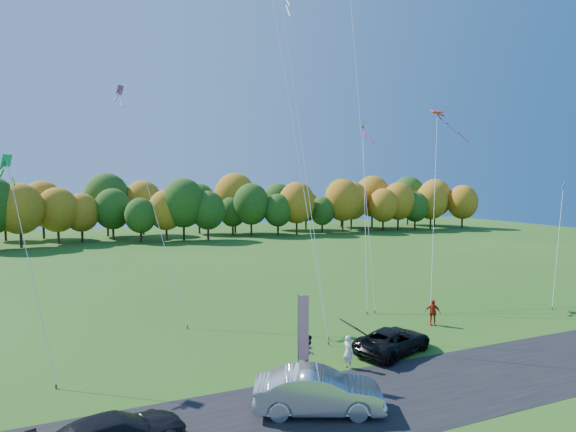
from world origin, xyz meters
name	(u,v)px	position (x,y,z in m)	size (l,w,h in m)	color
ground	(333,363)	(0.00, 0.00, 0.00)	(160.00, 160.00, 0.00)	#235215
asphalt_strip	(378,399)	(0.00, -4.00, 0.01)	(90.00, 6.00, 0.01)	black
tree_line	(175,239)	(0.00, 55.00, 0.00)	(116.00, 12.00, 10.00)	#1E4711
black_suv	(393,340)	(3.64, 0.09, 0.66)	(2.19, 4.76, 1.32)	black
silver_sedan	(318,391)	(-2.78, -4.04, 0.83)	(1.76, 5.06, 1.67)	#B5B6BA
person_tailgate_a	(348,352)	(0.42, -0.76, 0.81)	(0.59, 0.39, 1.61)	white
person_tailgate_b	(309,351)	(-1.34, -0.01, 0.81)	(0.78, 0.61, 1.61)	gray
person_east	(433,312)	(8.75, 3.10, 0.81)	(0.96, 0.40, 1.63)	red
feather_flag	(302,327)	(-2.17, -1.10, 2.45)	(0.53, 0.12, 4.02)	#999999
kite_delta_blue	(283,64)	(0.10, 7.00, 16.37)	(3.36, 10.08, 32.53)	#4C3F33
kite_parafoil_orange	(359,103)	(8.73, 12.39, 15.45)	(5.55, 11.91, 31.20)	#4C3F33
kite_delta_red	(297,106)	(1.55, 8.15, 14.09)	(2.56, 9.69, 24.71)	#4C3F33
kite_parafoil_rainbow	(434,199)	(13.92, 9.30, 7.80)	(8.86, 8.90, 15.95)	#4C3F33
kite_diamond_green	(29,264)	(-13.73, 4.48, 5.19)	(2.90, 5.34, 10.75)	#4C3F33
kite_diamond_white	(365,209)	(7.83, 9.82, 7.04)	(3.99, 6.95, 14.59)	#4C3F33
kite_diamond_pink	(151,198)	(-7.52, 12.13, 8.01)	(3.94, 8.44, 16.49)	#4C3F33
kite_diamond_blue_low	(558,243)	(21.28, 4.13, 4.51)	(5.05, 3.42, 9.52)	#4C3F33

